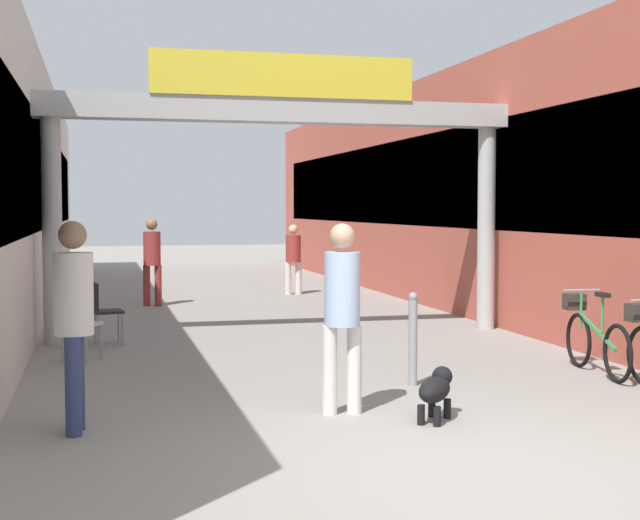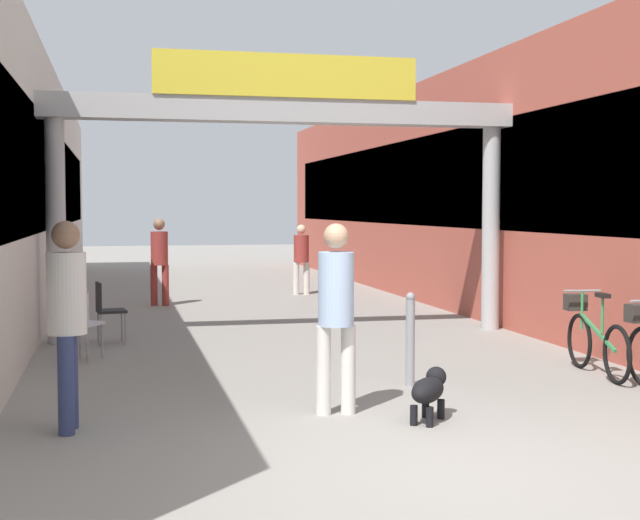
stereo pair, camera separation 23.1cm
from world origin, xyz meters
TOP-DOWN VIEW (x-y plane):
  - ground_plane at (0.00, 0.00)m, footprint 80.00×80.00m
  - storefront_right at (5.09, 11.00)m, footprint 3.00×26.00m
  - arcade_sign_gateway at (0.00, 7.02)m, footprint 7.40×0.47m
  - pedestrian_with_dog at (-0.49, 1.88)m, footprint 0.38×0.35m
  - pedestrian_companion at (-2.93, 1.76)m, footprint 0.37×0.39m
  - pedestrian_carrying_crate at (-1.68, 11.75)m, footprint 0.45×0.45m
  - pedestrian_elderly_walking at (1.55, 13.36)m, footprint 0.38×0.34m
  - dog_on_leash at (0.29, 1.42)m, footprint 0.56×0.64m
  - bicycle_green_second at (2.96, 3.18)m, footprint 0.46×1.69m
  - bollard_post_metal at (0.63, 3.00)m, footprint 0.10×0.10m
  - cafe_chair_aluminium_nearer at (-2.98, 5.46)m, footprint 0.55×0.55m
  - cafe_chair_black_farther at (-2.67, 6.86)m, footprint 0.45×0.45m

SIDE VIEW (x-z plane):
  - ground_plane at x=0.00m, z-range 0.00..0.00m
  - dog_on_leash at x=0.29m, z-range 0.06..0.53m
  - bicycle_green_second at x=2.96m, z-range -0.05..0.93m
  - bollard_post_metal at x=0.63m, z-range 0.01..1.04m
  - cafe_chair_aluminium_nearer at x=-2.98m, z-range 0.10..0.99m
  - cafe_chair_black_farther at x=-2.67m, z-range 0.10..0.99m
  - pedestrian_elderly_walking at x=1.55m, z-range 0.11..1.68m
  - pedestrian_carrying_crate at x=-1.68m, z-range 0.13..1.87m
  - pedestrian_with_dog at x=-0.49m, z-range 0.14..1.95m
  - pedestrian_companion at x=-2.93m, z-range 0.15..2.00m
  - storefront_right at x=5.09m, z-range 0.00..4.54m
  - arcade_sign_gateway at x=0.00m, z-range 0.89..5.12m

